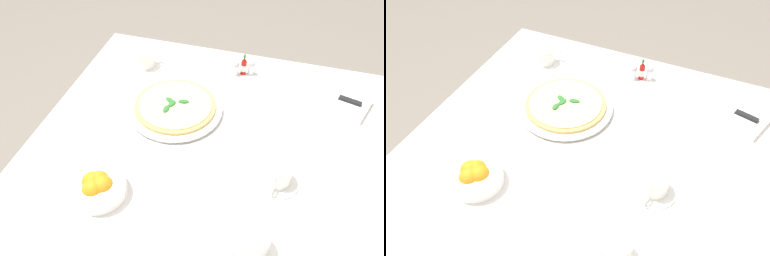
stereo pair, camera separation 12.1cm
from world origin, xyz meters
TOP-DOWN VIEW (x-y plane):
  - dining_table at (0.00, 0.00)m, footprint 1.13×1.13m
  - pizza_plate at (0.16, -0.17)m, footprint 0.31×0.31m
  - pizza at (0.16, -0.17)m, footprint 0.27×0.27m
  - coffee_cup_near_right at (-0.17, 0.26)m, footprint 0.13×0.13m
  - coffee_cup_near_left at (-0.20, 0.04)m, footprint 0.13×0.13m
  - coffee_cup_center_back at (0.35, -0.38)m, footprint 0.13×0.13m
  - napkin_folded at (-0.35, -0.36)m, footprint 0.25×0.20m
  - dinner_knife at (-0.35, -0.36)m, footprint 0.19×0.07m
  - citrus_bowl at (0.26, 0.21)m, footprint 0.15×0.15m
  - hot_sauce_bottle at (-0.01, -0.43)m, footprint 0.02×0.02m
  - salt_shaker at (0.01, -0.42)m, footprint 0.03×0.03m
  - pepper_shaker at (-0.04, -0.44)m, footprint 0.03×0.03m

SIDE VIEW (x-z plane):
  - dining_table at x=0.00m, z-range 0.24..0.97m
  - napkin_folded at x=-0.35m, z-range 0.74..0.76m
  - pizza_plate at x=0.16m, z-range 0.74..0.76m
  - dinner_knife at x=-0.35m, z-range 0.75..0.76m
  - pizza at x=0.16m, z-range 0.75..0.77m
  - salt_shaker at x=0.01m, z-range 0.73..0.79m
  - pepper_shaker at x=-0.04m, z-range 0.73..0.79m
  - citrus_bowl at x=0.26m, z-range 0.73..0.80m
  - coffee_cup_near_left at x=-0.20m, z-range 0.73..0.80m
  - coffee_cup_center_back at x=0.35m, z-range 0.73..0.80m
  - coffee_cup_near_right at x=-0.17m, z-range 0.73..0.80m
  - hot_sauce_bottle at x=-0.01m, z-range 0.73..0.81m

